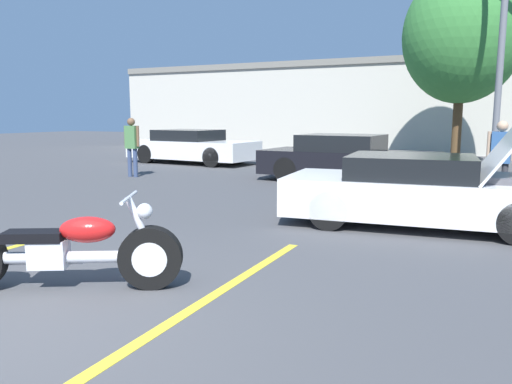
% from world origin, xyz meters
% --- Properties ---
extents(ground_plane, '(80.00, 80.00, 0.00)m').
position_xyz_m(ground_plane, '(0.00, 0.00, 0.00)').
color(ground_plane, '#474749').
extents(parking_stripe_back, '(0.12, 4.74, 0.01)m').
position_xyz_m(parking_stripe_back, '(1.09, 1.25, 0.00)').
color(parking_stripe_back, yellow).
rests_on(parking_stripe_back, ground).
extents(far_building, '(32.00, 4.20, 4.40)m').
position_xyz_m(far_building, '(0.00, 22.97, 2.34)').
color(far_building, beige).
rests_on(far_building, ground).
extents(light_pole, '(1.21, 0.28, 7.62)m').
position_xyz_m(light_pole, '(3.51, 13.00, 4.19)').
color(light_pole, slate).
rests_on(light_pole, ground).
extents(tree_background, '(3.97, 3.97, 6.71)m').
position_xyz_m(tree_background, '(2.19, 16.36, 4.41)').
color(tree_background, brown).
rests_on(tree_background, ground).
extents(motorcycle, '(2.17, 1.28, 0.95)m').
position_xyz_m(motorcycle, '(-0.36, 1.00, 0.39)').
color(motorcycle, black).
rests_on(motorcycle, ground).
extents(show_car_hood_open, '(4.35, 2.14, 1.97)m').
position_xyz_m(show_car_hood_open, '(2.48, 5.61, 0.56)').
color(show_car_hood_open, white).
rests_on(show_car_hood_open, ground).
extents(parked_car_mid_row, '(4.58, 2.14, 1.24)m').
position_xyz_m(parked_car_mid_row, '(-0.06, 10.33, 0.60)').
color(parked_car_mid_row, black).
rests_on(parked_car_mid_row, ground).
extents(parked_car_left_row, '(4.93, 2.34, 1.22)m').
position_xyz_m(parked_car_left_row, '(-6.59, 12.99, 0.60)').
color(parked_car_left_row, white).
rests_on(parked_car_left_row, ground).
extents(spectator_by_show_car, '(0.52, 0.21, 1.63)m').
position_xyz_m(spectator_by_show_car, '(3.56, 8.55, 0.97)').
color(spectator_by_show_car, '#333338').
rests_on(spectator_by_show_car, ground).
extents(spectator_midground, '(0.52, 0.22, 1.67)m').
position_xyz_m(spectator_midground, '(-5.83, 8.73, 0.99)').
color(spectator_midground, '#38476B').
rests_on(spectator_midground, ground).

